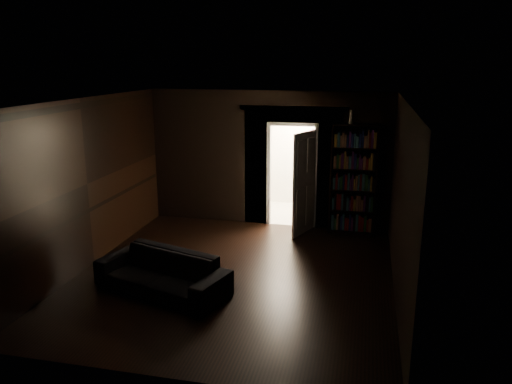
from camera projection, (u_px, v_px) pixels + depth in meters
The scene contains 9 objects.
ground at pixel (234, 276), 8.06m from camera, with size 5.50×5.50×0.00m, color black.
room_walls at pixel (249, 161), 8.65m from camera, with size 5.02×5.61×2.84m.
kitchen_alcove at pixel (299, 159), 11.30m from camera, with size 2.20×1.80×2.60m.
sofa at pixel (162, 267), 7.44m from camera, with size 2.05×0.89×0.79m, color black.
bookshelf at pixel (353, 180), 9.82m from camera, with size 0.90×0.32×2.20m, color black.
refrigerator at pixel (326, 175), 11.50m from camera, with size 0.74×0.68×1.65m, color silver.
door at pixel (304, 184), 9.83m from camera, with size 0.85×0.05×2.05m, color white.
figurine at pixel (351, 117), 9.57m from camera, with size 0.09×0.09×0.26m, color silver.
bottles at pixel (324, 134), 11.23m from camera, with size 0.60×0.08×0.24m, color black.
Camera 1 is at (1.97, -7.19, 3.38)m, focal length 35.00 mm.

